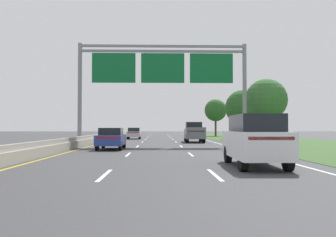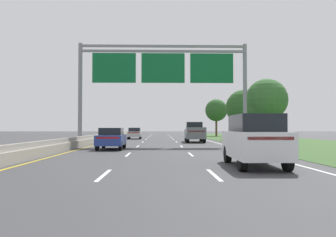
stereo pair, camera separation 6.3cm
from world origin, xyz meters
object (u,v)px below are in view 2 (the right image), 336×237
(roadside_tree_distant, at_px, (216,110))
(car_blue_left_lane_sedan, at_px, (112,138))
(car_white_right_lane_suv, at_px, (254,140))
(car_silver_left_lane_sedan, at_px, (135,133))
(roadside_tree_far, at_px, (243,108))
(overhead_sign_gantry, at_px, (163,73))
(pickup_truck_grey, at_px, (195,132))
(roadside_tree_mid, at_px, (267,100))

(roadside_tree_distant, bearing_deg, car_blue_left_lane_sedan, -109.79)
(car_blue_left_lane_sedan, bearing_deg, car_white_right_lane_suv, -148.19)
(roadside_tree_distant, bearing_deg, car_silver_left_lane_sedan, -132.65)
(car_silver_left_lane_sedan, bearing_deg, roadside_tree_far, -101.50)
(overhead_sign_gantry, xyz_separation_m, car_blue_left_lane_sedan, (-3.82, -5.31, -5.65))
(pickup_truck_grey, distance_m, roadside_tree_distant, 27.40)
(roadside_tree_far, bearing_deg, roadside_tree_distant, 92.51)
(pickup_truck_grey, xyz_separation_m, car_silver_left_lane_sedan, (-7.33, 11.21, -0.26))
(car_silver_left_lane_sedan, distance_m, roadside_tree_mid, 21.94)
(car_blue_left_lane_sedan, height_order, roadside_tree_distant, roadside_tree_distant)
(pickup_truck_grey, height_order, roadside_tree_far, roadside_tree_far)
(pickup_truck_grey, bearing_deg, overhead_sign_gantry, 155.12)
(overhead_sign_gantry, xyz_separation_m, roadside_tree_mid, (9.66, 1.28, -2.30))
(overhead_sign_gantry, bearing_deg, car_blue_left_lane_sedan, -125.72)
(overhead_sign_gantry, bearing_deg, pickup_truck_grey, 63.60)
(roadside_tree_far, distance_m, roadside_tree_distant, 17.88)
(pickup_truck_grey, bearing_deg, car_silver_left_lane_sedan, 34.69)
(car_white_right_lane_suv, bearing_deg, roadside_tree_mid, -17.11)
(roadside_tree_far, bearing_deg, pickup_truck_grey, -131.07)
(car_silver_left_lane_sedan, height_order, car_white_right_lane_suv, car_white_right_lane_suv)
(roadside_tree_mid, height_order, roadside_tree_far, roadside_tree_far)
(car_blue_left_lane_sedan, xyz_separation_m, roadside_tree_far, (14.71, 20.84, 3.45))
(pickup_truck_grey, distance_m, roadside_tree_far, 11.69)
(car_silver_left_lane_sedan, relative_size, roadside_tree_mid, 0.72)
(pickup_truck_grey, distance_m, car_blue_left_lane_sedan, 14.37)
(roadside_tree_far, bearing_deg, roadside_tree_mid, -94.94)
(overhead_sign_gantry, height_order, pickup_truck_grey, overhead_sign_gantry)
(car_silver_left_lane_sedan, xyz_separation_m, roadside_tree_distant, (13.94, 15.13, 3.94))
(car_silver_left_lane_sedan, distance_m, car_white_right_lane_suv, 35.95)
(roadside_tree_mid, bearing_deg, overhead_sign_gantry, -172.45)
(car_white_right_lane_suv, bearing_deg, pickup_truck_grey, 1.55)
(roadside_tree_mid, bearing_deg, car_blue_left_lane_sedan, -153.94)
(overhead_sign_gantry, relative_size, roadside_tree_distant, 2.21)
(car_white_right_lane_suv, bearing_deg, overhead_sign_gantry, 13.30)
(car_white_right_lane_suv, relative_size, roadside_tree_mid, 0.77)
(overhead_sign_gantry, bearing_deg, car_white_right_lane_suv, -78.06)
(car_white_right_lane_suv, height_order, roadside_tree_distant, roadside_tree_distant)
(roadside_tree_far, relative_size, roadside_tree_distant, 0.97)
(overhead_sign_gantry, height_order, roadside_tree_mid, overhead_sign_gantry)
(roadside_tree_far, bearing_deg, overhead_sign_gantry, -125.03)
(overhead_sign_gantry, relative_size, roadside_tree_mid, 2.45)
(pickup_truck_grey, relative_size, roadside_tree_mid, 0.89)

